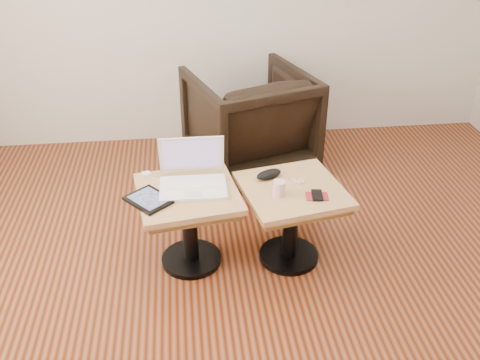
{
  "coord_description": "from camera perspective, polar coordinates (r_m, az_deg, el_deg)",
  "views": [
    {
      "loc": [
        -0.38,
        -2.0,
        2.06
      ],
      "look_at": [
        -0.09,
        0.54,
        0.55
      ],
      "focal_mm": 40.0,
      "sensor_mm": 36.0,
      "label": 1
    }
  ],
  "objects": [
    {
      "name": "room_shell",
      "position": [
        2.16,
        3.97,
        11.32
      ],
      "size": [
        4.52,
        4.52,
        2.71
      ],
      "color": "#451A0A",
      "rests_on": "ground"
    },
    {
      "name": "side_table_left",
      "position": [
        3.05,
        -5.5,
        -3.14
      ],
      "size": [
        0.62,
        0.62,
        0.5
      ],
      "rotation": [
        0.0,
        0.0,
        0.15
      ],
      "color": "black",
      "rests_on": "ground"
    },
    {
      "name": "charging_adapter",
      "position": [
        3.14,
        -9.96,
        0.57
      ],
      "size": [
        0.05,
        0.05,
        0.03
      ],
      "primitive_type": "cube",
      "rotation": [
        0.0,
        0.0,
        0.25
      ],
      "color": "white",
      "rests_on": "side_table_left"
    },
    {
      "name": "glasses_case",
      "position": [
        3.08,
        3.09,
        0.62
      ],
      "size": [
        0.18,
        0.13,
        0.05
      ],
      "primitive_type": "ellipsoid",
      "rotation": [
        0.0,
        0.0,
        0.42
      ],
      "color": "black",
      "rests_on": "side_table_right"
    },
    {
      "name": "tablet",
      "position": [
        2.92,
        -9.68,
        -2.07
      ],
      "size": [
        0.3,
        0.3,
        0.02
      ],
      "rotation": [
        0.0,
        0.0,
        0.7
      ],
      "color": "black",
      "rests_on": "side_table_left"
    },
    {
      "name": "armchair",
      "position": [
        4.07,
        1.01,
        6.39
      ],
      "size": [
        1.05,
        1.06,
        0.77
      ],
      "primitive_type": "imported",
      "rotation": [
        0.0,
        0.0,
        3.45
      ],
      "color": "black",
      "rests_on": "ground"
    },
    {
      "name": "side_table_right",
      "position": [
        3.08,
        5.52,
        -2.78
      ],
      "size": [
        0.64,
        0.64,
        0.5
      ],
      "rotation": [
        0.0,
        0.0,
        0.19
      ],
      "color": "black",
      "rests_on": "ground"
    },
    {
      "name": "phone_on_sleeve",
      "position": [
        2.94,
        8.22,
        -1.66
      ],
      "size": [
        0.13,
        0.11,
        0.01
      ],
      "rotation": [
        0.0,
        0.0,
        -0.14
      ],
      "color": "maroon",
      "rests_on": "side_table_right"
    },
    {
      "name": "laptop",
      "position": [
        3.01,
        -5.08,
        0.32
      ],
      "size": [
        0.37,
        0.32,
        0.26
      ],
      "rotation": [
        0.0,
        0.0,
        -0.02
      ],
      "color": "white",
      "rests_on": "side_table_left"
    },
    {
      "name": "striped_cup",
      "position": [
        2.91,
        4.18,
        -0.9
      ],
      "size": [
        0.07,
        0.07,
        0.09
      ],
      "primitive_type": "cylinder",
      "rotation": [
        0.0,
        0.0,
        0.02
      ],
      "color": "pink",
      "rests_on": "side_table_right"
    },
    {
      "name": "earbuds_tangle",
      "position": [
        3.06,
        6.23,
        -0.16
      ],
      "size": [
        0.07,
        0.06,
        0.01
      ],
      "color": "white",
      "rests_on": "side_table_right"
    }
  ]
}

